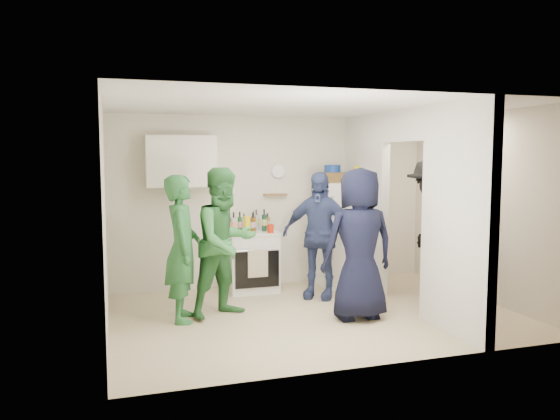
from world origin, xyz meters
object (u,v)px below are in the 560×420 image
object	(u,v)px
fridge	(339,234)
person_navy	(359,244)
blue_bowl	(332,169)
person_green_left	(182,248)
person_nook	(433,229)
yellow_cup_stack_top	(357,174)
person_green_center	(225,242)
stove	(252,261)
person_denim	(318,235)
wicker_basket	(332,177)

from	to	relation	value
fridge	person_navy	size ratio (longest dim) A/B	0.86
blue_bowl	person_navy	bearing A→B (deg)	-102.21
person_green_left	person_nook	size ratio (longest dim) A/B	0.90
yellow_cup_stack_top	person_green_center	bearing A→B (deg)	-156.17
stove	person_navy	world-z (taller)	person_navy
blue_bowl	yellow_cup_stack_top	distance (m)	0.36
fridge	person_denim	xyz separation A→B (m)	(-0.57, -0.60, 0.09)
stove	fridge	size ratio (longest dim) A/B	0.56
stove	person_green_center	bearing A→B (deg)	-119.08
wicker_basket	blue_bowl	xyz separation A→B (m)	(0.00, 0.00, 0.13)
person_green_left	person_nook	distance (m)	3.30
wicker_basket	person_green_left	world-z (taller)	person_green_left
person_denim	yellow_cup_stack_top	bearing A→B (deg)	68.19
yellow_cup_stack_top	person_navy	distance (m)	1.86
fridge	blue_bowl	xyz separation A→B (m)	(-0.10, 0.05, 0.97)
person_navy	blue_bowl	bearing A→B (deg)	-101.09
yellow_cup_stack_top	person_green_left	bearing A→B (deg)	-159.54
fridge	wicker_basket	xyz separation A→B (m)	(-0.10, 0.05, 0.84)
person_navy	yellow_cup_stack_top	bearing A→B (deg)	-112.84
wicker_basket	blue_bowl	world-z (taller)	blue_bowl
person_green_left	person_green_center	size ratio (longest dim) A/B	0.96
person_green_left	person_navy	world-z (taller)	person_navy
blue_bowl	stove	bearing A→B (deg)	-179.07
person_denim	person_navy	xyz separation A→B (m)	(0.10, -1.05, 0.04)
person_green_center	person_denim	distance (m)	1.45
person_green_left	person_green_center	xyz separation A→B (m)	(0.52, 0.04, 0.04)
wicker_basket	person_green_center	distance (m)	2.26
person_nook	yellow_cup_stack_top	bearing A→B (deg)	-128.47
blue_bowl	person_nook	world-z (taller)	person_nook
wicker_basket	person_navy	distance (m)	1.88
yellow_cup_stack_top	person_green_center	size ratio (longest dim) A/B	0.14
fridge	stove	bearing A→B (deg)	178.71
wicker_basket	person_green_center	size ratio (longest dim) A/B	0.20
person_nook	fridge	bearing A→B (deg)	-122.91
stove	person_denim	world-z (taller)	person_denim
person_green_center	person_denim	xyz separation A→B (m)	(1.37, 0.46, -0.04)
person_denim	person_green_left	bearing A→B (deg)	-129.31
fridge	person_nook	bearing A→B (deg)	-53.67
blue_bowl	yellow_cup_stack_top	world-z (taller)	blue_bowl
yellow_cup_stack_top	person_green_center	xyz separation A→B (m)	(-2.16, -0.95, -0.76)
blue_bowl	person_green_center	bearing A→B (deg)	-149.04
person_green_center	blue_bowl	bearing A→B (deg)	6.78
wicker_basket	blue_bowl	distance (m)	0.13
person_green_left	blue_bowl	bearing A→B (deg)	-54.80
fridge	person_nook	size ratio (longest dim) A/B	0.81
yellow_cup_stack_top	stove	bearing A→B (deg)	175.23
person_green_center	person_navy	world-z (taller)	person_navy
person_navy	person_nook	distance (m)	1.40
blue_bowl	person_nook	distance (m)	1.72
wicker_basket	blue_bowl	bearing A→B (deg)	0.00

